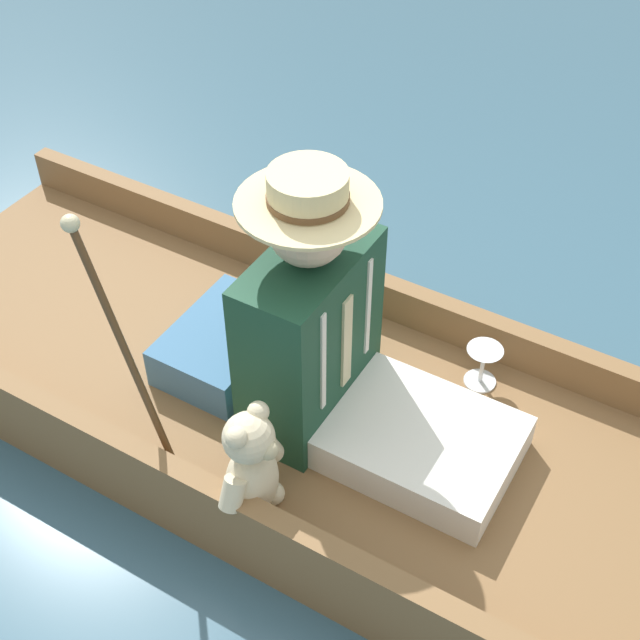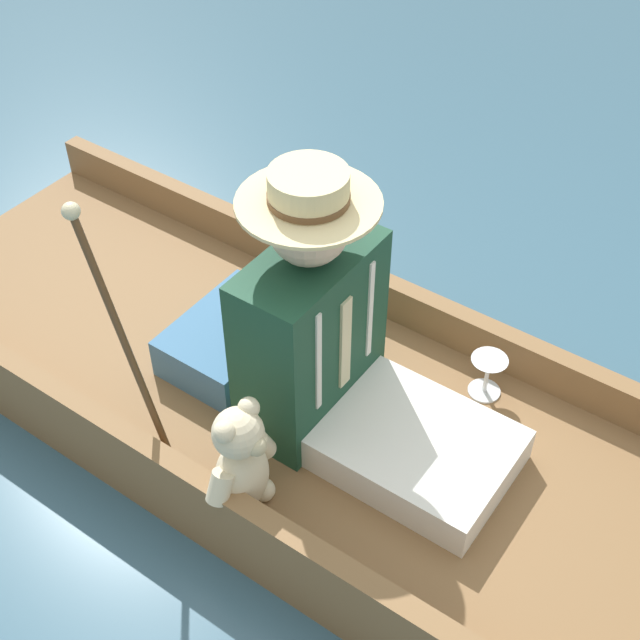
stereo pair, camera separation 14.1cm
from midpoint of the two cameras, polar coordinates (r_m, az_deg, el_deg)
name	(u,v)px [view 1 (the left image)]	position (r m, az deg, el deg)	size (l,w,h in m)	color
ground_plane	(352,453)	(2.69, 0.52, -8.58)	(16.00, 16.00, 0.00)	#385B70
punt_boat	(352,435)	(2.62, 0.54, -7.41)	(0.99, 3.23, 0.28)	brown
seat_cushion	(226,344)	(2.72, -7.50, -1.59)	(0.41, 0.29, 0.13)	teal
seated_person	(337,347)	(2.38, -0.58, -1.77)	(0.44, 0.79, 0.81)	white
teddy_bear	(252,467)	(2.28, -6.16, -9.40)	(0.25, 0.15, 0.36)	beige
wine_glass	(484,358)	(2.64, 8.95, -2.48)	(0.11, 0.11, 0.14)	silver
walking_cane	(118,333)	(2.24, -14.60, -0.84)	(0.04, 0.22, 0.79)	brown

